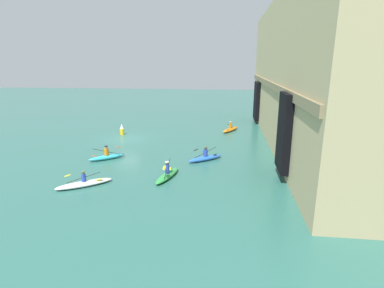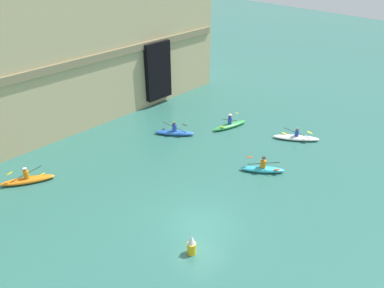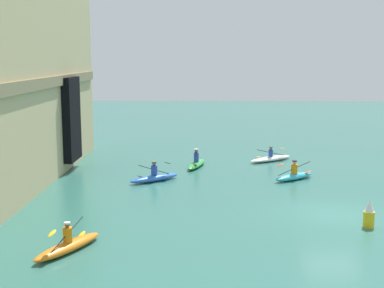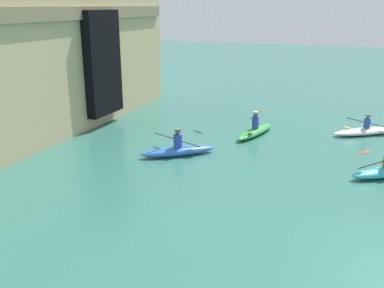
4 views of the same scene
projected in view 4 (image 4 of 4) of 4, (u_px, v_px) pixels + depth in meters
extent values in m
cube|color=black|center=(101.00, 63.00, 21.37)|extent=(2.63, 0.70, 5.13)
ellipsoid|color=blue|center=(178.00, 151.00, 17.65)|extent=(2.48, 2.86, 0.38)
cylinder|color=#2D47B7|center=(178.00, 141.00, 17.51)|extent=(0.35, 0.35, 0.54)
sphere|color=brown|center=(178.00, 132.00, 17.39)|extent=(0.22, 0.22, 0.22)
cylinder|color=#4C6B4C|center=(178.00, 129.00, 17.36)|extent=(0.28, 0.28, 0.06)
cylinder|color=black|center=(178.00, 140.00, 17.50)|extent=(0.99, 1.66, 0.73)
ellipsoid|color=black|center=(198.00, 132.00, 17.53)|extent=(0.37, 0.46, 0.20)
ellipsoid|color=black|center=(158.00, 148.00, 17.47)|extent=(0.37, 0.46, 0.20)
ellipsoid|color=green|center=(255.00, 132.00, 20.44)|extent=(3.29, 1.44, 0.34)
cylinder|color=#2D47B7|center=(255.00, 122.00, 20.29)|extent=(0.31, 0.31, 0.59)
sphere|color=brown|center=(256.00, 114.00, 20.17)|extent=(0.22, 0.22, 0.22)
cylinder|color=silver|center=(256.00, 112.00, 20.14)|extent=(0.28, 0.28, 0.06)
cylinder|color=black|center=(255.00, 122.00, 20.29)|extent=(1.88, 0.08, 0.83)
ellipsoid|color=yellow|center=(250.00, 133.00, 19.67)|extent=(0.43, 0.19, 0.22)
ellipsoid|color=yellow|center=(260.00, 111.00, 20.90)|extent=(0.43, 0.19, 0.22)
ellipsoid|color=#D84C19|center=(364.00, 153.00, 15.18)|extent=(0.35, 0.47, 0.18)
ellipsoid|color=white|center=(366.00, 131.00, 20.52)|extent=(2.69, 3.27, 0.33)
cylinder|color=#2D47B7|center=(367.00, 123.00, 20.40)|extent=(0.29, 0.29, 0.47)
sphere|color=#9E704C|center=(368.00, 116.00, 20.29)|extent=(0.19, 0.19, 0.19)
cylinder|color=#4C6B4C|center=(368.00, 115.00, 20.27)|extent=(0.24, 0.24, 0.06)
cylinder|color=black|center=(367.00, 123.00, 20.39)|extent=(0.84, 1.94, 0.55)
ellipsoid|color=yellow|center=(347.00, 127.00, 20.44)|extent=(0.34, 0.47, 0.15)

